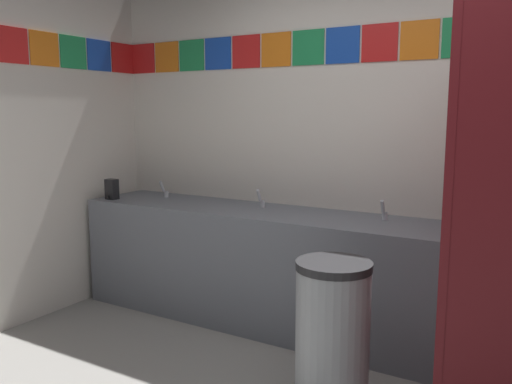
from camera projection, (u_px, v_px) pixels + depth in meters
The scene contains 8 objects.
wall_back at pixel (397, 146), 3.50m from camera, with size 4.59×0.09×2.56m.
vanity_counter at pixel (255, 264), 3.79m from camera, with size 2.70×0.61×0.82m.
faucet_left at pixel (165, 191), 4.25m from camera, with size 0.04×0.10×0.14m.
faucet_center at pixel (261, 200), 3.80m from camera, with size 0.04×0.10×0.14m.
faucet_right at pixel (384, 213), 3.34m from camera, with size 0.04×0.10×0.14m.
soap_dispenser at pixel (112, 189), 4.17m from camera, with size 0.09×0.09×0.16m.
stall_divider at pixel (504, 227), 2.35m from camera, with size 0.92×1.32×1.99m.
trash_bin at pixel (332, 337), 2.65m from camera, with size 0.38×0.38×0.78m.
Camera 1 is at (0.98, -1.79, 1.51)m, focal length 37.04 mm.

